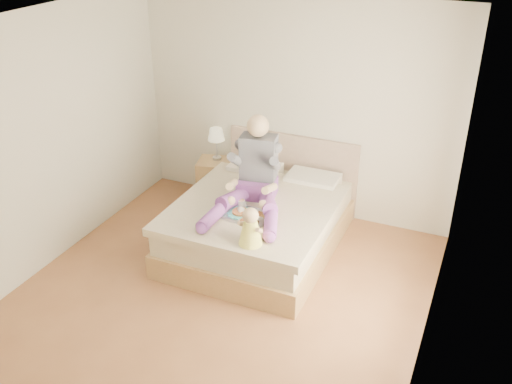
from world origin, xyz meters
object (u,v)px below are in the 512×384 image
at_px(bed, 261,220).
at_px(nightstand, 216,180).
at_px(adult, 254,178).
at_px(tray, 248,214).
at_px(baby, 251,229).

height_order(bed, nightstand, bed).
distance_m(nightstand, adult, 1.47).
bearing_deg(nightstand, bed, -53.14).
xyz_separation_m(bed, adult, (-0.04, -0.12, 0.58)).
bearing_deg(tray, nightstand, 133.66).
bearing_deg(bed, adult, -107.01).
height_order(adult, baby, adult).
height_order(adult, tray, adult).
relative_size(tray, baby, 1.21).
bearing_deg(baby, nightstand, 138.26).
distance_m(bed, nightstand, 1.28).
relative_size(nightstand, tray, 1.15).
bearing_deg(adult, baby, -77.98).
bearing_deg(nightstand, baby, -67.85).
bearing_deg(nightstand, adult, -58.30).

